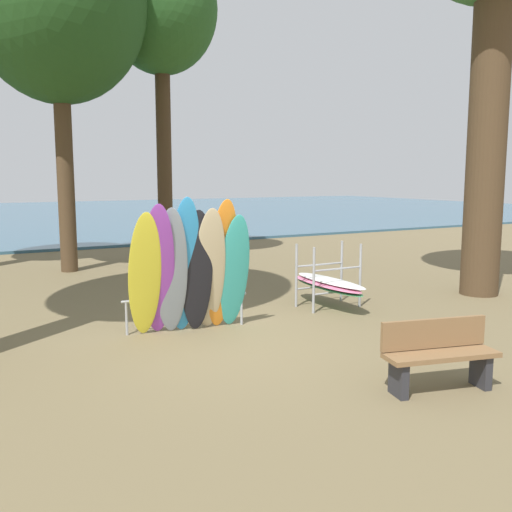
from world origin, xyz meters
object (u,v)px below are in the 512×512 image
object	(u,v)px
tree_far_left_back	(57,2)
board_storage_rack	(328,283)
tree_mid_behind	(161,12)
leaning_board_pile	(190,270)
park_bench	(439,353)

from	to	relation	value
tree_far_left_back	board_storage_rack	distance (m)	10.07
tree_far_left_back	tree_mid_behind	bearing A→B (deg)	10.71
tree_mid_behind	leaning_board_pile	xyz separation A→B (m)	(-2.43, -7.86, -6.14)
tree_mid_behind	leaning_board_pile	size ratio (longest dim) A/B	4.07
leaning_board_pile	board_storage_rack	world-z (taller)	leaning_board_pile
tree_mid_behind	tree_far_left_back	bearing A→B (deg)	-169.29
tree_mid_behind	board_storage_rack	distance (m)	10.00
tree_mid_behind	tree_far_left_back	distance (m)	3.02
leaning_board_pile	board_storage_rack	xyz separation A→B (m)	(3.10, 0.48, -0.57)
board_storage_rack	park_bench	xyz separation A→B (m)	(-1.45, -4.25, -0.02)
tree_mid_behind	tree_far_left_back	xyz separation A→B (m)	(-2.96, -0.56, -0.25)
board_storage_rack	park_bench	size ratio (longest dim) A/B	1.45
leaning_board_pile	tree_far_left_back	bearing A→B (deg)	94.14
board_storage_rack	leaning_board_pile	bearing A→B (deg)	-171.22
tree_mid_behind	board_storage_rack	xyz separation A→B (m)	(0.67, -7.38, -6.71)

